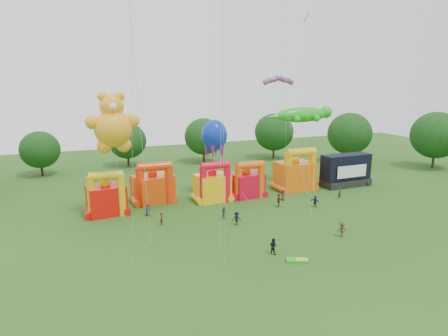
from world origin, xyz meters
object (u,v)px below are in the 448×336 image
object	(u,v)px
stage_trailer	(346,171)
bouncy_castle_2	(213,186)
bouncy_castle_0	(106,198)
teddy_bear_kite	(114,133)
spectator_0	(148,210)
spectator_4	(279,200)
gecko_kite	(305,138)
octopus_kite	(225,162)

from	to	relation	value
stage_trailer	bouncy_castle_2	bearing A→B (deg)	-179.90
bouncy_castle_0	bouncy_castle_2	world-z (taller)	bouncy_castle_2
bouncy_castle_0	bouncy_castle_2	xyz separation A→B (m)	(15.24, 0.59, 0.02)
teddy_bear_kite	spectator_0	bearing A→B (deg)	-12.18
bouncy_castle_0	spectator_4	bearing A→B (deg)	-13.55
gecko_kite	spectator_0	bearing A→B (deg)	-168.20
teddy_bear_kite	gecko_kite	bearing A→B (deg)	9.03
bouncy_castle_0	spectator_4	size ratio (longest dim) A/B	3.11
bouncy_castle_2	spectator_0	world-z (taller)	bouncy_castle_2
bouncy_castle_0	spectator_0	bearing A→B (deg)	-26.61
octopus_kite	bouncy_castle_2	bearing A→B (deg)	-151.00
teddy_bear_kite	gecko_kite	world-z (taller)	teddy_bear_kite
stage_trailer	octopus_kite	distance (m)	21.66
stage_trailer	teddy_bear_kite	bearing A→B (deg)	-176.47
spectator_0	bouncy_castle_2	bearing A→B (deg)	-7.32
bouncy_castle_0	stage_trailer	distance (m)	39.18
bouncy_castle_2	gecko_kite	distance (m)	18.54
octopus_kite	spectator_4	bearing A→B (deg)	-55.23
gecko_kite	octopus_kite	bearing A→B (deg)	-175.00
teddy_bear_kite	gecko_kite	distance (m)	31.84
bouncy_castle_0	octopus_kite	distance (m)	18.10
bouncy_castle_2	stage_trailer	bearing A→B (deg)	0.10
stage_trailer	octopus_kite	world-z (taller)	octopus_kite
bouncy_castle_2	bouncy_castle_0	bearing A→B (deg)	-177.77
octopus_kite	teddy_bear_kite	bearing A→B (deg)	-167.39
spectator_4	spectator_0	bearing A→B (deg)	-53.70
bouncy_castle_2	spectator_4	xyz separation A→B (m)	(7.70, -6.12, -1.37)
bouncy_castle_0	gecko_kite	size ratio (longest dim) A/B	0.46
bouncy_castle_2	spectator_4	world-z (taller)	bouncy_castle_2
octopus_kite	gecko_kite	bearing A→B (deg)	5.00
gecko_kite	spectator_0	xyz separation A→B (m)	(-27.63, -5.77, -7.40)
bouncy_castle_0	stage_trailer	size ratio (longest dim) A/B	0.70
octopus_kite	bouncy_castle_0	bearing A→B (deg)	-173.65
bouncy_castle_0	spectator_4	distance (m)	23.64
spectator_0	bouncy_castle_0	bearing A→B (deg)	129.29
bouncy_castle_2	stage_trailer	xyz separation A→B (m)	(23.93, 0.04, 0.27)
spectator_0	spectator_4	distance (m)	18.21
spectator_0	spectator_4	size ratio (longest dim) A/B	0.83
teddy_bear_kite	spectator_0	distance (m)	10.93
bouncy_castle_2	spectator_0	size ratio (longest dim) A/B	3.77
bouncy_castle_0	octopus_kite	xyz separation A→B (m)	(17.73, 1.97, 3.06)
teddy_bear_kite	spectator_0	world-z (taller)	teddy_bear_kite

